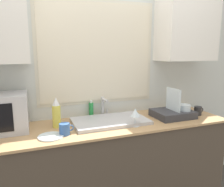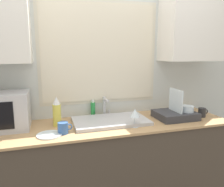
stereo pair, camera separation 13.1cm
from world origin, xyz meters
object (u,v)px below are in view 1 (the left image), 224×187
at_px(faucet, 104,105).
at_px(wine_glass, 135,113).
at_px(spray_bottle, 56,113).
at_px(microwave, 0,113).
at_px(mug_near_sink, 65,129).
at_px(dish_rack, 174,112).
at_px(soap_bottle, 91,109).

distance_m(faucet, wine_glass, 0.41).
bearing_deg(spray_bottle, microwave, 173.94).
xyz_separation_m(microwave, mug_near_sink, (0.47, -0.25, -0.11)).
bearing_deg(microwave, dish_rack, -5.61).
xyz_separation_m(dish_rack, soap_bottle, (-0.76, 0.31, 0.03)).
bearing_deg(soap_bottle, microwave, -168.81).
height_order(faucet, spray_bottle, spray_bottle).
relative_size(spray_bottle, mug_near_sink, 2.27).
bearing_deg(microwave, faucet, 7.26).
distance_m(faucet, mug_near_sink, 0.58).
relative_size(faucet, spray_bottle, 0.75).
height_order(faucet, soap_bottle, faucet).
bearing_deg(faucet, microwave, -172.74).
xyz_separation_m(faucet, dish_rack, (0.64, -0.27, -0.07)).
relative_size(spray_bottle, wine_glass, 1.63).
height_order(dish_rack, spray_bottle, dish_rack).
relative_size(faucet, soap_bottle, 1.17).
bearing_deg(dish_rack, microwave, 174.39).
bearing_deg(faucet, mug_near_sink, -140.30).
bearing_deg(soap_bottle, wine_glass, -56.30).
relative_size(dish_rack, wine_glass, 2.33).
xyz_separation_m(faucet, mug_near_sink, (-0.44, -0.37, -0.07)).
distance_m(microwave, mug_near_sink, 0.54).
distance_m(spray_bottle, mug_near_sink, 0.22).
height_order(soap_bottle, wine_glass, soap_bottle).
bearing_deg(spray_bottle, dish_rack, -5.43).
distance_m(soap_bottle, wine_glass, 0.51).
height_order(microwave, mug_near_sink, microwave).
height_order(faucet, mug_near_sink, faucet).
relative_size(faucet, mug_near_sink, 1.71).
xyz_separation_m(microwave, soap_bottle, (0.80, 0.16, -0.08)).
bearing_deg(wine_glass, spray_bottle, 161.33).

